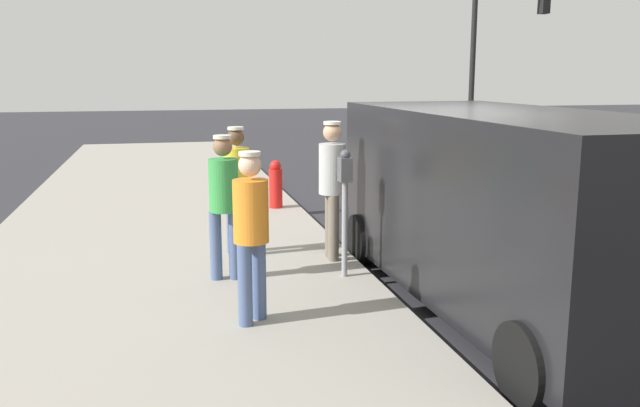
# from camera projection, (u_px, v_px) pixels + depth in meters

# --- Properties ---
(ground_plane) EXTENTS (80.00, 80.00, 0.00)m
(ground_plane) POSITION_uv_depth(u_px,v_px,m) (430.00, 267.00, 9.01)
(ground_plane) COLOR #2D2D33
(sidewalk_slab) EXTENTS (5.00, 32.00, 0.15)m
(sidewalk_slab) POSITION_uv_depth(u_px,v_px,m) (161.00, 279.00, 8.20)
(sidewalk_slab) COLOR #9E998E
(sidewalk_slab) RESTS_ON ground
(parking_meter_near) EXTENTS (0.14, 0.18, 1.52)m
(parking_meter_near) POSITION_uv_depth(u_px,v_px,m) (345.00, 191.00, 7.89)
(parking_meter_near) COLOR gray
(parking_meter_near) RESTS_ON sidewalk_slab
(pedestrian_in_gray) EXTENTS (0.34, 0.36, 1.79)m
(pedestrian_in_gray) POSITION_uv_depth(u_px,v_px,m) (332.00, 180.00, 8.67)
(pedestrian_in_gray) COLOR #726656
(pedestrian_in_gray) RESTS_ON sidewalk_slab
(pedestrian_in_green) EXTENTS (0.36, 0.34, 1.70)m
(pedestrian_in_green) POSITION_uv_depth(u_px,v_px,m) (224.00, 198.00, 7.80)
(pedestrian_in_green) COLOR #4C608C
(pedestrian_in_green) RESTS_ON sidewalk_slab
(pedestrian_in_yellow) EXTENTS (0.34, 0.34, 1.71)m
(pedestrian_in_yellow) POSITION_uv_depth(u_px,v_px,m) (237.00, 182.00, 8.89)
(pedestrian_in_yellow) COLOR #4C608C
(pedestrian_in_yellow) RESTS_ON sidewalk_slab
(pedestrian_in_orange) EXTENTS (0.34, 0.34, 1.67)m
(pedestrian_in_orange) POSITION_uv_depth(u_px,v_px,m) (251.00, 226.00, 6.43)
(pedestrian_in_orange) COLOR #4C608C
(pedestrian_in_orange) RESTS_ON sidewalk_slab
(parked_van) EXTENTS (2.23, 5.24, 2.15)m
(parked_van) POSITION_uv_depth(u_px,v_px,m) (505.00, 205.00, 7.24)
(parked_van) COLOR black
(parked_van) RESTS_ON ground
(traffic_light_corner) EXTENTS (2.48, 0.42, 5.20)m
(traffic_light_corner) POSITION_uv_depth(u_px,v_px,m) (500.00, 39.00, 19.71)
(traffic_light_corner) COLOR black
(traffic_light_corner) RESTS_ON ground
(fire_hydrant) EXTENTS (0.24, 0.24, 0.86)m
(fire_hydrant) POSITION_uv_depth(u_px,v_px,m) (276.00, 185.00, 12.13)
(fire_hydrant) COLOR red
(fire_hydrant) RESTS_ON sidewalk_slab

